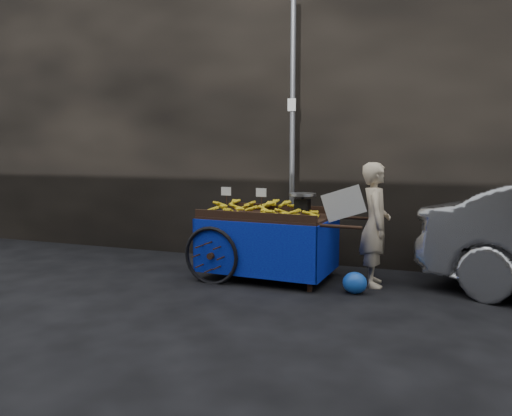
% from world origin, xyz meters
% --- Properties ---
extents(ground, '(80.00, 80.00, 0.00)m').
position_xyz_m(ground, '(0.00, 0.00, 0.00)').
color(ground, black).
rests_on(ground, ground).
extents(building_wall, '(13.50, 2.00, 5.00)m').
position_xyz_m(building_wall, '(0.39, 2.60, 2.50)').
color(building_wall, black).
rests_on(building_wall, ground).
extents(street_pole, '(0.12, 0.10, 4.00)m').
position_xyz_m(street_pole, '(0.30, 1.30, 2.01)').
color(street_pole, slate).
rests_on(street_pole, ground).
extents(banana_cart, '(2.39, 1.24, 1.27)m').
position_xyz_m(banana_cart, '(0.13, 0.54, 0.78)').
color(banana_cart, black).
rests_on(banana_cart, ground).
extents(vendor, '(0.92, 0.65, 1.59)m').
position_xyz_m(vendor, '(1.60, 0.66, 0.80)').
color(vendor, '#C5B192').
rests_on(vendor, ground).
extents(plastic_bag, '(0.30, 0.24, 0.27)m').
position_xyz_m(plastic_bag, '(1.43, 0.18, 0.13)').
color(plastic_bag, blue).
rests_on(plastic_bag, ground).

